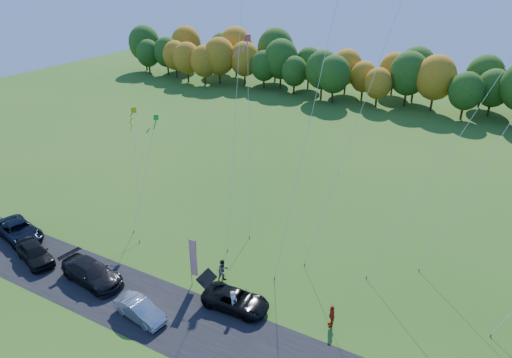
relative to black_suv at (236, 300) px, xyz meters
The scene contains 20 objects.
ground 2.44m from the black_suv, 156.28° to the left, with size 160.00×160.00×0.00m, color #265516.
asphalt_strip 3.80m from the black_suv, 124.97° to the right, with size 90.00×6.00×0.01m, color black.
tree_line 55.99m from the black_suv, 92.19° to the left, with size 116.00×12.00×10.00m, color #1E4711, non-canonical shape.
black_suv is the anchor object (origin of this frame).
silver_sedan 6.79m from the black_suv, 142.48° to the right, with size 1.46×4.19×1.38m, color #AEB0B3.
dark_truck_a 11.82m from the black_suv, 166.14° to the right, with size 2.33×5.73×1.66m, color black.
dark_truck_b 18.03m from the black_suv, 169.84° to the right, with size 1.91×4.75×1.62m, color black.
dark_suv_west 22.15m from the black_suv, behind, with size 2.60×5.64×1.57m, color black.
person_tailgate_a 0.64m from the black_suv, 74.07° to the right, with size 0.70×0.46×1.91m, color silver.
person_tailgate_b 3.31m from the black_suv, 138.59° to the left, with size 0.93×0.73×1.92m, color gray.
person_east 6.90m from the black_suv, 13.70° to the left, with size 1.00×0.41×1.70m, color red.
feather_flag 4.61m from the black_suv, behind, with size 0.56×0.16×4.29m.
kite_delta_blue 19.27m from the black_suv, 119.03° to the left, with size 5.53×12.39×30.65m.
kite_parafoil_orange 21.22m from the black_suv, 70.18° to the left, with size 7.24×14.13×32.40m.
kite_delta_red 14.69m from the black_suv, 78.98° to the left, with size 2.41×9.18×24.70m.
kite_parafoil_rainbow 18.01m from the black_suv, 44.93° to the left, with size 9.13×6.83×19.73m.
kite_diamond_yellow 15.89m from the black_suv, 157.36° to the left, with size 4.76×6.07×10.87m.
kite_diamond_green 16.14m from the black_suv, 153.72° to the left, with size 1.18×5.83×10.18m.
kite_diamond_white 19.75m from the black_suv, 45.76° to the left, with size 5.12×5.69×14.34m.
kite_diamond_pink 15.03m from the black_suv, 115.23° to the left, with size 4.20×6.79×17.30m.
Camera 1 is at (15.92, -22.97, 22.85)m, focal length 32.00 mm.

